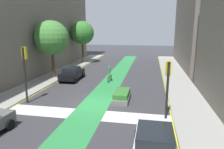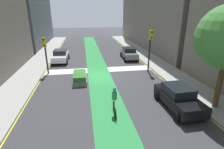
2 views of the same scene
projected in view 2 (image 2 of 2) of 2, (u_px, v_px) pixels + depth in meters
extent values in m
plane|color=#38383D|center=(101.00, 76.00, 18.56)|extent=(120.00, 120.00, 0.00)
cube|color=#2D8C47|center=(99.00, 76.00, 18.54)|extent=(2.40, 60.00, 0.01)
cube|color=silver|center=(99.00, 70.00, 20.42)|extent=(12.00, 1.80, 0.01)
cube|color=#9E9E99|center=(168.00, 71.00, 19.67)|extent=(3.00, 60.00, 0.15)
cube|color=yellow|center=(155.00, 73.00, 19.47)|extent=(0.16, 60.00, 0.01)
cube|color=#9E9E99|center=(25.00, 79.00, 17.40)|extent=(3.00, 60.00, 0.15)
cube|color=yellow|center=(41.00, 79.00, 17.65)|extent=(0.16, 60.00, 0.01)
cylinder|color=black|center=(46.00, 56.00, 18.58)|extent=(0.16, 0.16, 3.87)
cube|color=gold|center=(44.00, 43.00, 17.91)|extent=(0.35, 0.28, 0.95)
sphere|color=#3F0A0A|center=(43.00, 40.00, 17.67)|extent=(0.20, 0.20, 0.20)
sphere|color=yellow|center=(44.00, 43.00, 17.77)|extent=(0.20, 0.20, 0.20)
sphere|color=#0C3814|center=(44.00, 46.00, 17.88)|extent=(0.20, 0.20, 0.20)
cylinder|color=black|center=(149.00, 51.00, 19.18)|extent=(0.16, 0.16, 4.54)
cube|color=gold|center=(151.00, 35.00, 18.39)|extent=(0.35, 0.28, 0.95)
sphere|color=#3F0A0A|center=(152.00, 32.00, 18.16)|extent=(0.20, 0.20, 0.20)
sphere|color=yellow|center=(152.00, 35.00, 18.26)|extent=(0.20, 0.20, 0.20)
sphere|color=#0C3814|center=(152.00, 38.00, 18.36)|extent=(0.20, 0.20, 0.20)
cube|color=silver|center=(61.00, 57.00, 23.54)|extent=(1.84, 4.22, 0.70)
cube|color=black|center=(60.00, 52.00, 23.52)|extent=(1.62, 2.01, 0.55)
cylinder|color=black|center=(67.00, 62.00, 22.42)|extent=(0.23, 0.64, 0.64)
cylinder|color=black|center=(52.00, 63.00, 22.16)|extent=(0.23, 0.64, 0.64)
cylinder|color=black|center=(69.00, 57.00, 25.15)|extent=(0.23, 0.64, 0.64)
cylinder|color=black|center=(55.00, 57.00, 24.90)|extent=(0.23, 0.64, 0.64)
cube|color=slate|center=(129.00, 54.00, 25.05)|extent=(2.00, 4.28, 0.70)
cube|color=black|center=(129.00, 49.00, 25.03)|extent=(1.69, 2.07, 0.55)
cylinder|color=black|center=(138.00, 59.00, 23.89)|extent=(0.25, 0.65, 0.64)
cylinder|color=black|center=(125.00, 59.00, 23.69)|extent=(0.25, 0.65, 0.64)
cylinder|color=black|center=(133.00, 54.00, 26.64)|extent=(0.25, 0.65, 0.64)
cylinder|color=black|center=(121.00, 54.00, 26.44)|extent=(0.25, 0.65, 0.64)
cube|color=black|center=(178.00, 99.00, 12.13)|extent=(1.87, 4.23, 0.70)
cube|color=black|center=(178.00, 90.00, 12.11)|extent=(1.63, 2.03, 0.55)
cylinder|color=black|center=(203.00, 114.00, 11.03)|extent=(0.23, 0.64, 0.64)
cylinder|color=black|center=(177.00, 117.00, 10.73)|extent=(0.23, 0.64, 0.64)
cylinder|color=black|center=(179.00, 94.00, 13.76)|extent=(0.23, 0.64, 0.64)
cylinder|color=black|center=(157.00, 96.00, 13.46)|extent=(0.23, 0.64, 0.64)
torus|color=black|center=(116.00, 114.00, 10.96)|extent=(0.10, 0.68, 0.68)
torus|color=black|center=(114.00, 106.00, 11.95)|extent=(0.10, 0.68, 0.68)
cylinder|color=red|center=(115.00, 107.00, 11.40)|extent=(0.12, 0.95, 0.06)
cylinder|color=red|center=(114.00, 103.00, 11.45)|extent=(0.05, 0.05, 0.50)
cylinder|color=#338C4C|center=(114.00, 95.00, 11.27)|extent=(0.32, 0.32, 0.55)
sphere|color=tan|center=(114.00, 90.00, 11.14)|extent=(0.22, 0.22, 0.22)
sphere|color=#268CCC|center=(114.00, 89.00, 11.13)|extent=(0.23, 0.23, 0.23)
cylinder|color=brown|center=(219.00, 84.00, 11.75)|extent=(0.36, 0.36, 3.32)
cube|color=slate|center=(80.00, 79.00, 16.94)|extent=(1.28, 2.84, 0.45)
cube|color=#33722D|center=(80.00, 75.00, 16.80)|extent=(1.15, 2.56, 0.40)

